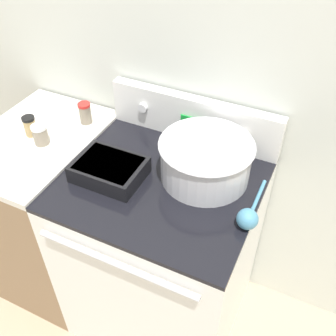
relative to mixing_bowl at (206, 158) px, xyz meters
The scene contains 10 objects.
kitchen_wall 0.39m from the mixing_bowl, 116.66° to the left, with size 8.00×0.05×2.50m.
stove_range 0.57m from the mixing_bowl, 145.18° to the right, with size 0.75×0.70×0.92m.
control_panel 0.26m from the mixing_bowl, 122.73° to the left, with size 0.75×0.07×0.20m.
side_counter 0.94m from the mixing_bowl, behind, with size 0.49×0.67×0.93m.
mixing_bowl is the anchor object (origin of this frame).
casserole_dish 0.37m from the mixing_bowl, 154.37° to the right, with size 0.26×0.20×0.07m.
ladle 0.28m from the mixing_bowl, 36.39° to the right, with size 0.07×0.28×0.07m.
spice_jar_red_cap 0.62m from the mixing_bowl, behind, with size 0.06×0.06×0.10m.
spice_jar_white_cap 0.70m from the mixing_bowl, behind, with size 0.07×0.07×0.09m.
spice_jar_black_cap 0.78m from the mixing_bowl, behind, with size 0.05×0.05×0.09m.
Camera 1 is at (0.49, -0.64, 1.95)m, focal length 42.00 mm.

